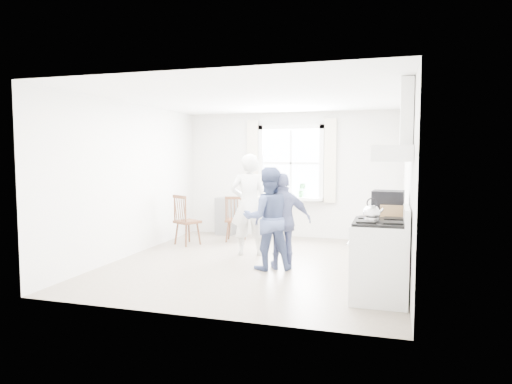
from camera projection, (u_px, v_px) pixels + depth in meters
name	position (u px, v px, depth m)	size (l,w,h in m)	color
room_shell	(257.00, 182.00, 7.16)	(4.62, 5.12, 2.64)	gray
window_assembly	(291.00, 167.00, 9.49)	(1.88, 0.24, 1.70)	white
range_hood	(397.00, 139.00, 5.23)	(0.45, 0.76, 0.94)	white
shelf_unit	(226.00, 216.00, 9.86)	(0.40, 0.30, 0.80)	slate
gas_stove	(380.00, 260.00, 5.40)	(0.68, 0.76, 1.12)	silver
kettle	(372.00, 214.00, 5.28)	(0.20, 0.20, 0.28)	silver
low_cabinet	(387.00, 251.00, 6.05)	(0.50, 0.55, 0.90)	white
stereo_stack	(388.00, 204.00, 5.99)	(0.42, 0.38, 0.35)	black
cardboard_box	(392.00, 212.00, 5.86)	(0.29, 0.21, 0.18)	#9C774B
windsor_chair_a	(235.00, 214.00, 8.99)	(0.46, 0.45, 0.92)	#442616
windsor_chair_b	(183.00, 214.00, 8.65)	(0.55, 0.55, 0.97)	#442616
person_left	(249.00, 205.00, 7.81)	(0.64, 0.64, 1.74)	silver
person_mid	(268.00, 218.00, 6.83)	(0.75, 0.75, 1.54)	#404C76
person_right	(283.00, 221.00, 6.88)	(0.85, 0.85, 1.45)	navy
potted_plant	(302.00, 190.00, 9.37)	(0.16, 0.16, 0.30)	#367B3D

